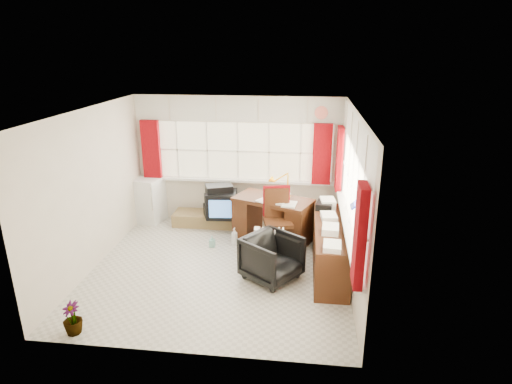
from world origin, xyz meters
The scene contains 20 objects.
ground centered at (0.00, 0.00, 0.00)m, with size 4.00×4.00×0.00m, color beige.
room_walls centered at (0.00, 0.00, 1.50)m, with size 4.00×4.00×4.00m.
window_back centered at (0.00, 1.94, 0.95)m, with size 3.70×0.12×3.60m.
window_right centered at (1.94, 0.00, 0.95)m, with size 0.12×3.70×3.60m.
curtains centered at (0.92, 0.93, 1.46)m, with size 3.83×3.83×1.15m.
overhead_cabinets centered at (0.98, 0.98, 2.25)m, with size 3.98×3.98×0.48m.
desk centered at (0.75, 1.20, 0.44)m, with size 1.53×1.14×0.82m.
desk_lamp centered at (1.00, 1.32, 1.11)m, with size 0.19×0.17×0.46m.
task_chair centered at (0.85, 0.83, 0.59)m, with size 0.56×0.58×1.12m.
office_chair centered at (0.85, -0.20, 0.35)m, with size 0.74×0.76×0.69m, color black.
radiator centered at (0.80, 0.24, 0.26)m, with size 0.43×0.19×0.64m.
credenza centered at (1.73, 0.20, 0.39)m, with size 0.50×2.00×0.85m.
file_tray centered at (1.65, 0.93, 0.81)m, with size 0.27×0.35×0.12m, color black.
tv_bench centered at (-0.55, 1.72, 0.12)m, with size 1.40×0.50×0.25m, color olive.
crt_tv centered at (-0.26, 1.57, 0.50)m, with size 0.59×0.56×0.50m.
hifi_stack centered at (-0.32, 1.62, 0.54)m, with size 0.69×0.56×0.62m.
mini_fridge centered at (-1.80, 1.80, 0.45)m, with size 0.62×0.63×0.89m.
spray_bottle_a centered at (0.09, 0.90, 0.16)m, with size 0.12×0.12×0.32m, color silver.
spray_bottle_b centered at (-0.28, 0.75, 0.10)m, with size 0.09×0.09×0.20m, color #80BFB0.
flower_vase centered at (-1.47, -1.80, 0.21)m, with size 0.24×0.24×0.43m, color black.
Camera 1 is at (1.29, -5.95, 3.38)m, focal length 30.00 mm.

